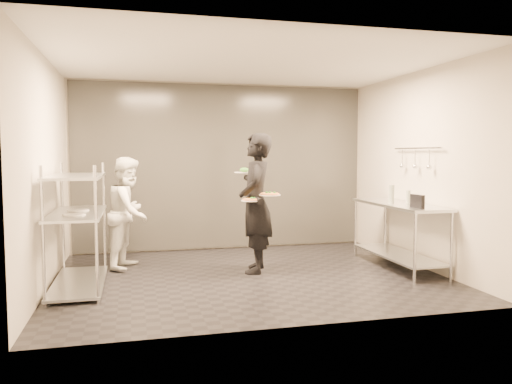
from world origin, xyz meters
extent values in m
cube|color=black|center=(0.00, 0.00, 0.00)|extent=(5.00, 4.00, 0.00)
cube|color=silver|center=(0.00, 0.00, 2.80)|extent=(5.00, 4.00, 0.00)
cube|color=#BDB6AA|center=(0.00, 2.00, 1.40)|extent=(5.00, 0.00, 2.80)
cube|color=#BDB6AA|center=(0.00, -2.00, 1.40)|extent=(5.00, 0.00, 2.80)
cube|color=#BDB6AA|center=(-2.50, 0.00, 1.40)|extent=(0.00, 4.00, 2.80)
cube|color=#BDB6AA|center=(2.50, 0.00, 1.40)|extent=(0.00, 4.00, 2.80)
cube|color=white|center=(0.00, 1.97, 1.40)|extent=(4.90, 0.04, 2.74)
cylinder|color=silver|center=(-2.42, -0.77, 0.75)|extent=(0.04, 0.04, 1.50)
cylinder|color=silver|center=(-2.42, 0.77, 0.75)|extent=(0.04, 0.04, 1.50)
cylinder|color=silver|center=(-1.88, -0.77, 0.75)|extent=(0.04, 0.04, 1.50)
cylinder|color=silver|center=(-1.88, 0.77, 0.75)|extent=(0.04, 0.04, 1.50)
cube|color=silver|center=(-2.15, 0.00, 0.05)|extent=(0.60, 1.60, 0.03)
cube|color=silver|center=(-2.15, 0.00, 0.90)|extent=(0.60, 1.60, 0.03)
cube|color=silver|center=(-2.15, 0.00, 1.35)|extent=(0.60, 1.60, 0.03)
cylinder|color=silver|center=(-2.15, -0.35, 0.93)|extent=(0.26, 0.26, 0.01)
cylinder|color=silver|center=(-2.15, 0.10, 0.93)|extent=(0.26, 0.26, 0.01)
cylinder|color=silver|center=(1.92, -0.86, 0.45)|extent=(0.04, 0.04, 0.90)
cylinder|color=silver|center=(1.92, 0.86, 0.45)|extent=(0.04, 0.04, 0.90)
cylinder|color=silver|center=(2.44, -0.86, 0.45)|extent=(0.04, 0.04, 0.90)
cylinder|color=silver|center=(2.44, 0.86, 0.45)|extent=(0.04, 0.04, 0.90)
cube|color=silver|center=(2.18, 0.00, 0.18)|extent=(0.57, 1.71, 0.03)
cube|color=silver|center=(2.18, 0.00, 0.90)|extent=(0.60, 1.80, 0.04)
cylinder|color=silver|center=(2.44, 0.00, 1.70)|extent=(0.02, 1.20, 0.02)
cylinder|color=silver|center=(2.42, -0.35, 1.57)|extent=(0.01, 0.01, 0.22)
sphere|color=silver|center=(2.42, -0.35, 1.44)|extent=(0.07, 0.07, 0.07)
cylinder|color=silver|center=(2.42, 0.00, 1.57)|extent=(0.01, 0.01, 0.22)
sphere|color=silver|center=(2.42, 0.00, 1.44)|extent=(0.07, 0.07, 0.07)
cylinder|color=silver|center=(2.42, 0.35, 1.57)|extent=(0.01, 0.01, 0.22)
sphere|color=silver|center=(2.42, 0.35, 1.44)|extent=(0.07, 0.07, 0.07)
imported|color=black|center=(0.14, 0.23, 0.95)|extent=(0.64, 0.79, 1.90)
imported|color=silver|center=(-1.55, 0.91, 0.79)|extent=(0.81, 0.92, 1.57)
cylinder|color=silver|center=(0.04, 0.04, 1.00)|extent=(0.29, 0.29, 0.01)
cylinder|color=#CA7649|center=(0.04, 0.04, 1.01)|extent=(0.25, 0.25, 0.02)
cylinder|color=#AB5016|center=(0.04, 0.04, 1.02)|extent=(0.22, 0.22, 0.01)
sphere|color=#135212|center=(0.04, 0.04, 1.03)|extent=(0.04, 0.04, 0.04)
cylinder|color=silver|center=(0.27, -0.01, 1.08)|extent=(0.29, 0.29, 0.01)
cylinder|color=#CA7649|center=(0.27, -0.01, 1.09)|extent=(0.25, 0.25, 0.02)
cylinder|color=#AB5016|center=(0.27, -0.01, 1.10)|extent=(0.22, 0.22, 0.01)
sphere|color=#135212|center=(0.27, -0.01, 1.11)|extent=(0.04, 0.04, 0.04)
cylinder|color=silver|center=(0.06, 0.58, 1.36)|extent=(0.28, 0.28, 0.01)
ellipsoid|color=#1F5A16|center=(0.06, 0.58, 1.39)|extent=(0.13, 0.13, 0.07)
cube|color=black|center=(2.06, -0.66, 1.01)|extent=(0.06, 0.25, 0.18)
cylinder|color=gray|center=(2.03, -0.05, 1.05)|extent=(0.07, 0.07, 0.26)
cylinder|color=gray|center=(2.23, -0.16, 1.02)|extent=(0.06, 0.06, 0.19)
cylinder|color=black|center=(2.16, 0.18, 1.04)|extent=(0.07, 0.07, 0.24)
camera|label=1|loc=(-1.48, -6.35, 1.62)|focal=35.00mm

